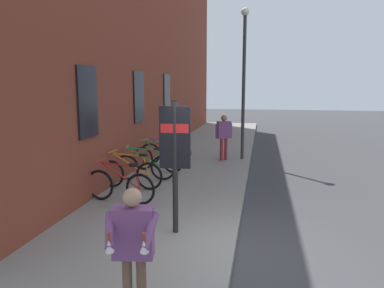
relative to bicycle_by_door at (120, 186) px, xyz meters
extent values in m
plane|color=#38383A|center=(4.03, -3.76, -0.51)|extent=(60.00, 60.00, 0.00)
cube|color=gray|center=(6.03, -1.01, -0.45)|extent=(24.00, 3.50, 0.12)
cube|color=brown|center=(7.03, 1.04, 4.18)|extent=(22.00, 0.60, 9.37)
cube|color=black|center=(0.03, 0.72, 1.89)|extent=(0.90, 0.06, 1.60)
cube|color=black|center=(3.53, 0.72, 1.89)|extent=(0.90, 0.06, 1.60)
cube|color=black|center=(7.03, 0.72, 1.89)|extent=(0.90, 0.06, 1.60)
torus|color=black|center=(0.08, 0.53, -0.03)|extent=(0.17, 0.72, 0.72)
torus|color=black|center=(-0.08, -0.51, -0.03)|extent=(0.17, 0.72, 0.72)
cylinder|color=#B21E1E|center=(0.00, -0.02, 0.25)|extent=(0.19, 1.01, 0.58)
cylinder|color=#B21E1E|center=(0.01, 0.06, 0.50)|extent=(0.17, 0.85, 0.09)
cylinder|color=#B21E1E|center=(-0.07, -0.44, 0.22)|extent=(0.06, 0.19, 0.51)
cube|color=black|center=(-0.06, -0.36, 0.51)|extent=(0.13, 0.21, 0.06)
cylinder|color=#B21E1E|center=(0.07, 0.48, 0.57)|extent=(0.48, 0.10, 0.02)
torus|color=black|center=(1.15, 0.70, -0.03)|extent=(0.10, 0.72, 0.72)
torus|color=black|center=(1.09, -0.35, -0.03)|extent=(0.10, 0.72, 0.72)
cylinder|color=orange|center=(1.12, 0.15, 0.25)|extent=(0.10, 1.02, 0.58)
cylinder|color=orange|center=(1.12, 0.22, 0.50)|extent=(0.09, 0.85, 0.09)
cylinder|color=orange|center=(1.09, -0.28, 0.22)|extent=(0.05, 0.19, 0.51)
cube|color=black|center=(1.10, -0.20, 0.51)|extent=(0.11, 0.21, 0.06)
cylinder|color=orange|center=(1.15, 0.65, 0.57)|extent=(0.48, 0.05, 0.02)
torus|color=black|center=(1.93, 0.59, -0.03)|extent=(0.18, 0.72, 0.72)
torus|color=black|center=(2.11, -0.45, -0.03)|extent=(0.18, 0.72, 0.72)
cylinder|color=#267F3F|center=(2.02, 0.05, 0.25)|extent=(0.21, 1.01, 0.58)
cylinder|color=#267F3F|center=(2.01, 0.12, 0.50)|extent=(0.18, 0.85, 0.09)
cylinder|color=#267F3F|center=(2.10, -0.37, 0.22)|extent=(0.07, 0.19, 0.51)
cube|color=black|center=(2.09, -0.30, 0.51)|extent=(0.13, 0.21, 0.06)
cylinder|color=#267F3F|center=(1.94, 0.54, 0.57)|extent=(0.48, 0.11, 0.02)
torus|color=black|center=(3.26, 0.52, -0.03)|extent=(0.23, 0.71, 0.72)
torus|color=black|center=(3.00, -0.49, -0.03)|extent=(0.23, 0.71, 0.72)
cylinder|color=#267F3F|center=(3.12, -0.01, 0.25)|extent=(0.28, 1.00, 0.58)
cylinder|color=#267F3F|center=(3.14, 0.06, 0.50)|extent=(0.24, 0.84, 0.09)
cylinder|color=#267F3F|center=(3.02, -0.42, 0.22)|extent=(0.08, 0.19, 0.51)
cube|color=black|center=(3.04, -0.35, 0.51)|extent=(0.14, 0.22, 0.06)
cylinder|color=#267F3F|center=(3.24, 0.48, 0.57)|extent=(0.47, 0.14, 0.02)
torus|color=black|center=(3.99, 0.53, -0.03)|extent=(0.29, 0.70, 0.72)
torus|color=black|center=(4.34, -0.46, -0.03)|extent=(0.29, 0.70, 0.72)
cylinder|color=#8C338C|center=(4.17, 0.01, 0.25)|extent=(0.37, 0.97, 0.58)
cylinder|color=#8C338C|center=(4.15, 0.08, 0.50)|extent=(0.31, 0.82, 0.09)
cylinder|color=#8C338C|center=(4.31, -0.39, 0.22)|extent=(0.09, 0.19, 0.51)
cube|color=black|center=(4.29, -0.32, 0.51)|extent=(0.16, 0.22, 0.06)
cylinder|color=#8C338C|center=(4.01, 0.48, 0.57)|extent=(0.46, 0.18, 0.02)
cylinder|color=black|center=(-1.43, -1.64, 0.81)|extent=(0.10, 0.10, 2.40)
cube|color=black|center=(-1.43, -1.64, 1.36)|extent=(0.12, 0.55, 1.10)
cube|color=red|center=(-1.43, -1.64, 1.53)|extent=(0.13, 0.50, 0.16)
cylinder|color=maroon|center=(5.20, -1.90, 0.01)|extent=(0.12, 0.12, 0.79)
cylinder|color=maroon|center=(5.13, -1.75, 0.01)|extent=(0.12, 0.12, 0.79)
cube|color=#723F72|center=(5.17, -1.83, 0.70)|extent=(0.41, 0.52, 0.59)
sphere|color=#8C664C|center=(5.17, -1.83, 1.12)|extent=(0.21, 0.21, 0.21)
cylinder|color=#723F72|center=(5.28, -2.06, 0.66)|extent=(0.09, 0.09, 0.53)
cylinder|color=#723F72|center=(5.05, -1.59, 0.66)|extent=(0.09, 0.09, 0.53)
cylinder|color=brown|center=(-4.02, -1.69, 0.00)|extent=(0.11, 0.11, 0.77)
cube|color=#723F72|center=(-4.00, -1.77, 0.67)|extent=(0.29, 0.48, 0.58)
sphere|color=tan|center=(-4.00, -1.77, 1.07)|extent=(0.21, 0.21, 0.21)
cylinder|color=#723F72|center=(-4.14, -2.01, 0.76)|extent=(0.42, 0.11, 0.32)
cone|color=white|center=(-4.32, -2.00, 0.67)|extent=(0.14, 0.11, 0.16)
cylinder|color=brown|center=(-4.32, -2.00, 0.77)|extent=(0.07, 0.05, 0.11)
cylinder|color=#723F72|center=(-4.21, -1.59, 0.76)|extent=(0.42, 0.23, 0.32)
cone|color=white|center=(-4.38, -1.65, 0.67)|extent=(0.14, 0.11, 0.16)
cylinder|color=brown|center=(-4.38, -1.65, 0.77)|extent=(0.07, 0.05, 0.11)
cylinder|color=#333338|center=(5.58, -2.46, 2.11)|extent=(0.12, 0.12, 5.00)
sphere|color=silver|center=(5.58, -2.46, 4.73)|extent=(0.28, 0.28, 0.28)
camera|label=1|loc=(-7.68, -3.14, 2.29)|focal=34.53mm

